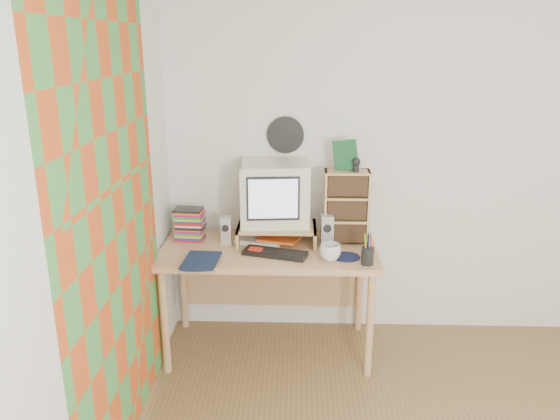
# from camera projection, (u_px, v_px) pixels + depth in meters

# --- Properties ---
(back_wall) EXTENTS (3.50, 0.00, 3.50)m
(back_wall) POSITION_uv_depth(u_px,v_px,m) (421.00, 161.00, 3.73)
(back_wall) COLOR white
(back_wall) RESTS_ON floor
(left_wall) EXTENTS (0.00, 3.50, 3.50)m
(left_wall) POSITION_uv_depth(u_px,v_px,m) (64.00, 254.00, 2.11)
(left_wall) COLOR white
(left_wall) RESTS_ON floor
(curtain) EXTENTS (0.00, 2.20, 2.20)m
(curtain) POSITION_uv_depth(u_px,v_px,m) (116.00, 236.00, 2.60)
(curtain) COLOR #C34B1B
(curtain) RESTS_ON left_wall
(wall_disc) EXTENTS (0.25, 0.02, 0.25)m
(wall_disc) POSITION_uv_depth(u_px,v_px,m) (285.00, 135.00, 3.68)
(wall_disc) COLOR black
(wall_disc) RESTS_ON back_wall
(desk) EXTENTS (1.40, 0.70, 0.75)m
(desk) POSITION_uv_depth(u_px,v_px,m) (269.00, 263.00, 3.65)
(desk) COLOR tan
(desk) RESTS_ON floor
(monitor_riser) EXTENTS (0.52, 0.30, 0.12)m
(monitor_riser) POSITION_uv_depth(u_px,v_px,m) (277.00, 229.00, 3.62)
(monitor_riser) COLOR tan
(monitor_riser) RESTS_ON desk
(crt_monitor) EXTENTS (0.47, 0.47, 0.41)m
(crt_monitor) POSITION_uv_depth(u_px,v_px,m) (274.00, 193.00, 3.60)
(crt_monitor) COLOR silver
(crt_monitor) RESTS_ON monitor_riser
(speaker_left) EXTENTS (0.07, 0.07, 0.18)m
(speaker_left) POSITION_uv_depth(u_px,v_px,m) (226.00, 230.00, 3.60)
(speaker_left) COLOR #BBBCC0
(speaker_left) RESTS_ON desk
(speaker_right) EXTENTS (0.08, 0.08, 0.21)m
(speaker_right) POSITION_uv_depth(u_px,v_px,m) (327.00, 231.00, 3.55)
(speaker_right) COLOR #BBBCC0
(speaker_right) RESTS_ON desk
(keyboard) EXTENTS (0.42, 0.24, 0.03)m
(keyboard) POSITION_uv_depth(u_px,v_px,m) (275.00, 253.00, 3.42)
(keyboard) COLOR black
(keyboard) RESTS_ON desk
(dvd_stack) EXTENTS (0.19, 0.14, 0.26)m
(dvd_stack) POSITION_uv_depth(u_px,v_px,m) (190.00, 221.00, 3.66)
(dvd_stack) COLOR brown
(dvd_stack) RESTS_ON desk
(cd_rack) EXTENTS (0.29, 0.16, 0.49)m
(cd_rack) POSITION_uv_depth(u_px,v_px,m) (346.00, 207.00, 3.58)
(cd_rack) COLOR tan
(cd_rack) RESTS_ON desk
(mug) EXTENTS (0.15, 0.15, 0.10)m
(mug) POSITION_uv_depth(u_px,v_px,m) (330.00, 252.00, 3.34)
(mug) COLOR silver
(mug) RESTS_ON desk
(diary) EXTENTS (0.26, 0.20, 0.05)m
(diary) POSITION_uv_depth(u_px,v_px,m) (184.00, 258.00, 3.31)
(diary) COLOR #111E3E
(diary) RESTS_ON desk
(mousepad) EXTENTS (0.22, 0.22, 0.00)m
(mousepad) POSITION_uv_depth(u_px,v_px,m) (346.00, 257.00, 3.40)
(mousepad) COLOR black
(mousepad) RESTS_ON desk
(pen_cup) EXTENTS (0.10, 0.10, 0.15)m
(pen_cup) POSITION_uv_depth(u_px,v_px,m) (368.00, 253.00, 3.27)
(pen_cup) COLOR black
(pen_cup) RESTS_ON desk
(papers) EXTENTS (0.35, 0.30, 0.04)m
(papers) POSITION_uv_depth(u_px,v_px,m) (268.00, 239.00, 3.66)
(papers) COLOR silver
(papers) RESTS_ON desk
(red_box) EXTENTS (0.09, 0.07, 0.04)m
(red_box) POSITION_uv_depth(u_px,v_px,m) (256.00, 251.00, 3.43)
(red_box) COLOR red
(red_box) RESTS_ON desk
(game_box) EXTENTS (0.16, 0.07, 0.20)m
(game_box) POSITION_uv_depth(u_px,v_px,m) (346.00, 155.00, 3.50)
(game_box) COLOR #185531
(game_box) RESTS_ON cd_rack
(webcam) EXTENTS (0.06, 0.06, 0.09)m
(webcam) POSITION_uv_depth(u_px,v_px,m) (356.00, 165.00, 3.47)
(webcam) COLOR black
(webcam) RESTS_ON cd_rack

